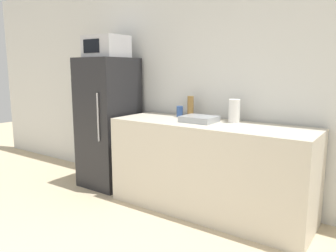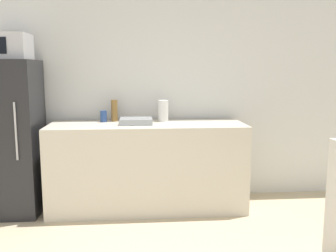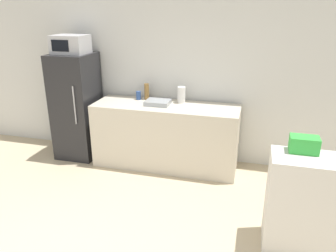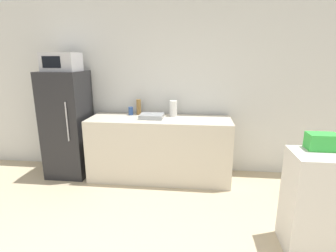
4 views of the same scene
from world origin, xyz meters
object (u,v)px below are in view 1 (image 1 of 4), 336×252
Objects in this scene: bottle_short at (180,112)px; paper_towel_roll at (234,111)px; refrigerator at (109,123)px; microwave at (106,47)px; bottle_tall at (190,107)px.

paper_towel_roll is at bearing -0.23° from bottle_short.
refrigerator is 6.82× the size of paper_towel_roll.
bottle_short is at bearing 179.77° from paper_towel_roll.
refrigerator is at bearing 72.23° from microwave.
bottle_short is (0.94, 0.18, -0.73)m from microwave.
paper_towel_roll is (1.59, 0.17, 0.24)m from refrigerator.
microwave reaches higher than refrigerator.
paper_towel_roll is at bearing -4.43° from bottle_tall.
microwave is at bearing -169.41° from bottle_short.
bottle_tall is at bearing 175.57° from paper_towel_roll.
refrigerator is 3.33× the size of microwave.
refrigerator reaches higher than bottle_tall.
microwave is 2.05× the size of paper_towel_roll.
refrigerator is 1.61m from paper_towel_roll.
bottle_short is at bearing 10.52° from refrigerator.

